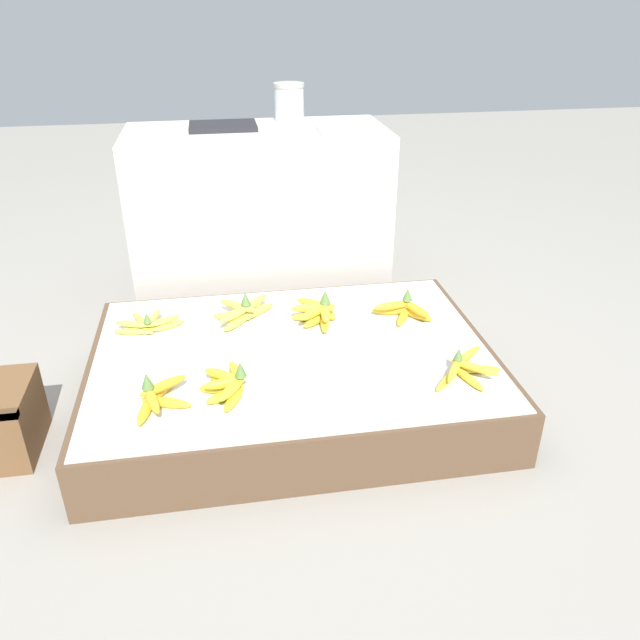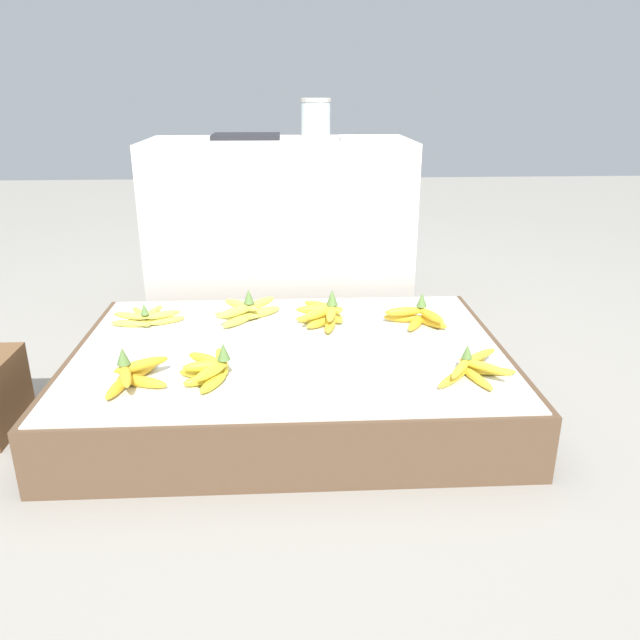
# 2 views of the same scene
# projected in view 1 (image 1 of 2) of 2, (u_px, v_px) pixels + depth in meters

# --- Properties ---
(ground_plane) EXTENTS (10.00, 10.00, 0.00)m
(ground_plane) POSITION_uv_depth(u_px,v_px,m) (293.00, 398.00, 2.09)
(ground_plane) COLOR gray
(display_platform) EXTENTS (1.28, 0.91, 0.19)m
(display_platform) POSITION_uv_depth(u_px,v_px,m) (293.00, 375.00, 2.05)
(display_platform) COLOR brown
(display_platform) RESTS_ON ground_plane
(back_vendor_table) EXTENTS (1.04, 0.48, 0.72)m
(back_vendor_table) POSITION_uv_depth(u_px,v_px,m) (260.00, 218.00, 2.62)
(back_vendor_table) COLOR beige
(back_vendor_table) RESTS_ON ground_plane
(banana_bunch_front_left) EXTENTS (0.16, 0.22, 0.10)m
(banana_bunch_front_left) POSITION_uv_depth(u_px,v_px,m) (157.00, 396.00, 1.73)
(banana_bunch_front_left) COLOR gold
(banana_bunch_front_left) RESTS_ON display_platform
(banana_bunch_front_midleft) EXTENTS (0.14, 0.22, 0.10)m
(banana_bunch_front_midleft) POSITION_uv_depth(u_px,v_px,m) (229.00, 384.00, 1.78)
(banana_bunch_front_midleft) COLOR yellow
(banana_bunch_front_midleft) RESTS_ON display_platform
(banana_bunch_front_right) EXTENTS (0.24, 0.22, 0.09)m
(banana_bunch_front_right) POSITION_uv_depth(u_px,v_px,m) (464.00, 368.00, 1.86)
(banana_bunch_front_right) COLOR gold
(banana_bunch_front_right) RESTS_ON display_platform
(banana_bunch_middle_left) EXTENTS (0.24, 0.14, 0.08)m
(banana_bunch_middle_left) POSITION_uv_depth(u_px,v_px,m) (149.00, 324.00, 2.11)
(banana_bunch_middle_left) COLOR #DBCC4C
(banana_bunch_middle_left) RESTS_ON display_platform
(banana_bunch_middle_midleft) EXTENTS (0.23, 0.23, 0.11)m
(banana_bunch_middle_midleft) POSITION_uv_depth(u_px,v_px,m) (243.00, 311.00, 2.18)
(banana_bunch_middle_midleft) COLOR #DBCC4C
(banana_bunch_middle_midleft) RESTS_ON display_platform
(banana_bunch_middle_midright) EXTENTS (0.16, 0.21, 0.11)m
(banana_bunch_middle_midright) POSITION_uv_depth(u_px,v_px,m) (318.00, 312.00, 2.16)
(banana_bunch_middle_midright) COLOR gold
(banana_bunch_middle_midright) RESTS_ON display_platform
(banana_bunch_middle_right) EXTENTS (0.20, 0.15, 0.10)m
(banana_bunch_middle_right) POSITION_uv_depth(u_px,v_px,m) (404.00, 310.00, 2.18)
(banana_bunch_middle_right) COLOR gold
(banana_bunch_middle_right) RESTS_ON display_platform
(glass_jar) EXTENTS (0.13, 0.13, 0.15)m
(glass_jar) POSITION_uv_depth(u_px,v_px,m) (289.00, 102.00, 2.57)
(glass_jar) COLOR silver
(glass_jar) RESTS_ON back_vendor_table
(foam_tray_white) EXTENTS (0.24, 0.16, 0.02)m
(foam_tray_white) POSITION_uv_depth(u_px,v_px,m) (348.00, 129.00, 2.41)
(foam_tray_white) COLOR white
(foam_tray_white) RESTS_ON back_vendor_table
(foam_tray_dark) EXTENTS (0.26, 0.20, 0.02)m
(foam_tray_dark) POSITION_uv_depth(u_px,v_px,m) (223.00, 126.00, 2.46)
(foam_tray_dark) COLOR #232328
(foam_tray_dark) RESTS_ON back_vendor_table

